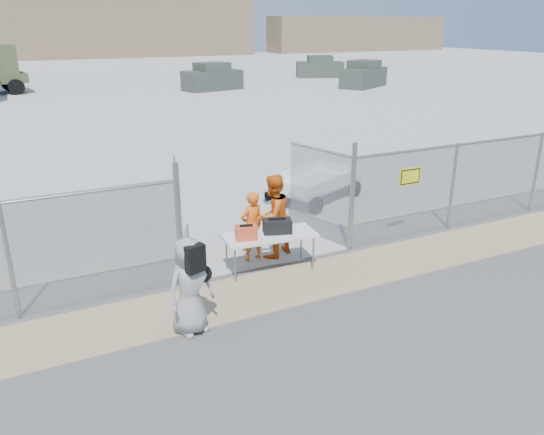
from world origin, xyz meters
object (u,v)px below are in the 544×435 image
visitor (190,286)px  security_worker_right (273,216)px  utility_trailer (314,185)px  security_worker_left (252,226)px  folding_table (270,252)px

visitor → security_worker_right: bearing=22.8°
security_worker_right → visitor: 3.41m
security_worker_right → utility_trailer: bearing=-155.0°
visitor → utility_trailer: 7.62m
security_worker_left → visitor: 3.03m
security_worker_left → security_worker_right: (0.51, 0.00, 0.15)m
folding_table → visitor: size_ratio=1.13×
folding_table → security_worker_left: size_ratio=1.22×
folding_table → utility_trailer: (3.26, 3.74, 0.03)m
folding_table → security_worker_left: (-0.12, 0.65, 0.38)m
security_worker_left → security_worker_right: security_worker_right is taller
folding_table → security_worker_right: size_ratio=1.02×
folding_table → visitor: visitor is taller
security_worker_left → utility_trailer: bearing=-149.5°
security_worker_right → visitor: size_ratio=1.11×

